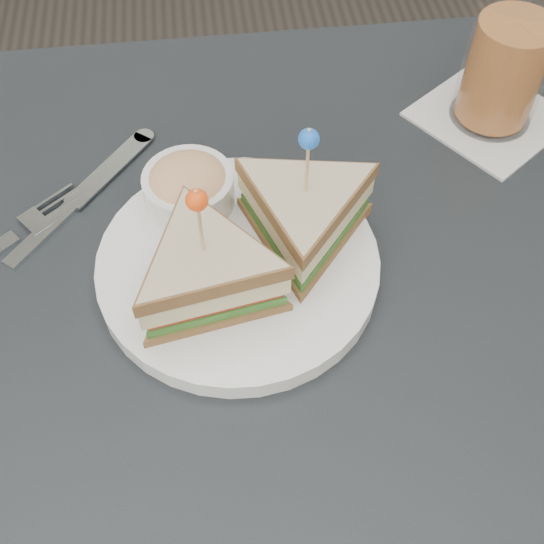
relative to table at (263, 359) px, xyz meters
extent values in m
plane|color=#3F3833|center=(0.00, 0.00, -0.67)|extent=(3.50, 3.50, 0.00)
cube|color=black|center=(0.00, 0.00, 0.06)|extent=(0.80, 0.80, 0.03)
cylinder|color=black|center=(-0.35, 0.35, -0.31)|extent=(0.04, 0.04, 0.72)
cylinder|color=black|center=(0.35, 0.35, -0.31)|extent=(0.04, 0.04, 0.72)
cylinder|color=white|center=(-0.02, 0.05, 0.08)|extent=(0.32, 0.32, 0.01)
cylinder|color=white|center=(-0.02, 0.05, 0.09)|extent=(0.32, 0.32, 0.00)
cylinder|color=#E0B281|center=(-0.04, 0.02, 0.18)|extent=(0.00, 0.00, 0.08)
sphere|color=#FF4A10|center=(-0.04, 0.02, 0.21)|extent=(0.02, 0.02, 0.02)
cylinder|color=#E0B281|center=(0.04, 0.07, 0.18)|extent=(0.00, 0.00, 0.08)
sphere|color=blue|center=(0.04, 0.07, 0.21)|extent=(0.02, 0.02, 0.02)
cylinder|color=white|center=(-0.05, 0.12, 0.11)|extent=(0.11, 0.11, 0.04)
ellipsoid|color=#E0B772|center=(-0.05, 0.12, 0.12)|extent=(0.09, 0.09, 0.03)
cube|color=silver|center=(-0.20, 0.13, 0.08)|extent=(0.03, 0.04, 0.00)
cube|color=silver|center=(-0.19, 0.11, 0.08)|extent=(0.07, 0.08, 0.01)
cube|color=silver|center=(-0.13, 0.19, 0.08)|extent=(0.09, 0.10, 0.00)
cylinder|color=silver|center=(-0.10, 0.23, 0.08)|extent=(0.03, 0.03, 0.00)
cube|color=silver|center=(0.27, 0.22, 0.08)|extent=(0.19, 0.19, 0.00)
cylinder|color=#B56933|center=(0.27, 0.22, 0.14)|extent=(0.11, 0.11, 0.11)
cylinder|color=white|center=(0.27, 0.22, 0.16)|extent=(0.12, 0.12, 0.17)
cube|color=white|center=(0.27, 0.23, 0.19)|extent=(0.03, 0.03, 0.02)
cube|color=white|center=(0.26, 0.21, 0.18)|extent=(0.02, 0.02, 0.02)
camera|label=1|loc=(-0.03, -0.31, 0.57)|focal=45.00mm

